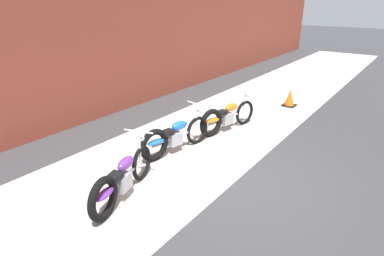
# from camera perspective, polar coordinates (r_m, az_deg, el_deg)

# --- Properties ---
(ground_plane) EXTENTS (80.00, 80.00, 0.00)m
(ground_plane) POSITION_cam_1_polar(r_m,az_deg,el_deg) (6.35, 7.93, -9.22)
(ground_plane) COLOR #38383A
(sidewalk_slab) EXTENTS (36.00, 3.50, 0.01)m
(sidewalk_slab) POSITION_cam_1_polar(r_m,az_deg,el_deg) (7.21, -4.39, -5.01)
(sidewalk_slab) COLOR #B2ADA3
(sidewalk_slab) RESTS_ON ground
(brick_building_wall) EXTENTS (36.00, 0.50, 4.89)m
(brick_building_wall) POSITION_cam_1_polar(r_m,az_deg,el_deg) (9.11, -22.33, 15.24)
(brick_building_wall) COLOR brown
(brick_building_wall) RESTS_ON ground
(motorcycle_purple) EXTENTS (1.95, 0.82, 1.03)m
(motorcycle_purple) POSITION_cam_1_polar(r_m,az_deg,el_deg) (5.64, -12.76, -9.20)
(motorcycle_purple) COLOR black
(motorcycle_purple) RESTS_ON ground
(motorcycle_blue) EXTENTS (1.99, 0.67, 1.03)m
(motorcycle_blue) POSITION_cam_1_polar(r_m,az_deg,el_deg) (7.17, -3.63, -1.67)
(motorcycle_blue) COLOR black
(motorcycle_blue) RESTS_ON ground
(motorcycle_orange) EXTENTS (1.98, 0.73, 1.03)m
(motorcycle_orange) POSITION_cam_1_polar(r_m,az_deg,el_deg) (8.41, 5.79, 1.92)
(motorcycle_orange) COLOR black
(motorcycle_orange) RESTS_ON ground
(traffic_cone) EXTENTS (0.40, 0.40, 0.55)m
(traffic_cone) POSITION_cam_1_polar(r_m,az_deg,el_deg) (10.95, 16.94, 5.01)
(traffic_cone) COLOR orange
(traffic_cone) RESTS_ON ground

